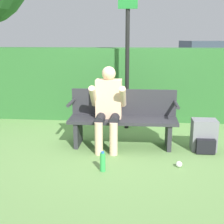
{
  "coord_description": "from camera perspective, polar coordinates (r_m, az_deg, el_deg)",
  "views": [
    {
      "loc": [
        0.21,
        -4.37,
        1.59
      ],
      "look_at": [
        -0.15,
        -0.1,
        0.54
      ],
      "focal_mm": 50.0,
      "sensor_mm": 36.0,
      "label": 1
    }
  ],
  "objects": [
    {
      "name": "litter_crumple",
      "position": [
        4.01,
        12.15,
        -9.32
      ],
      "size": [
        0.08,
        0.08,
        0.08
      ],
      "color": "silver",
      "rests_on": "ground"
    },
    {
      "name": "ground_plane",
      "position": [
        4.65,
        1.96,
        -6.21
      ],
      "size": [
        40.0,
        40.0,
        0.0
      ],
      "primitive_type": "plane",
      "color": "#668E4C"
    },
    {
      "name": "backpack",
      "position": [
        4.61,
        16.47,
        -4.22
      ],
      "size": [
        0.34,
        0.34,
        0.45
      ],
      "color": "slate",
      "rests_on": "ground"
    },
    {
      "name": "park_bench",
      "position": [
        4.59,
        2.04,
        -1.06
      ],
      "size": [
        1.57,
        0.46,
        0.82
      ],
      "color": "#2D2D33",
      "rests_on": "ground"
    },
    {
      "name": "person_seated",
      "position": [
        4.44,
        -0.7,
        1.39
      ],
      "size": [
        0.5,
        0.57,
        1.17
      ],
      "color": "beige",
      "rests_on": "ground"
    },
    {
      "name": "hedge_back",
      "position": [
        6.07,
        2.81,
        5.17
      ],
      "size": [
        12.0,
        0.58,
        1.36
      ],
      "color": "#2D662D",
      "rests_on": "ground"
    },
    {
      "name": "parked_car",
      "position": [
        16.45,
        16.57,
        10.0
      ],
      "size": [
        4.78,
        2.9,
        1.34
      ],
      "rotation": [
        0.0,
        0.0,
        0.26
      ],
      "color": "#B7BCC6",
      "rests_on": "ground"
    },
    {
      "name": "signpost",
      "position": [
        5.31,
        2.82,
        10.74
      ],
      "size": [
        0.32,
        0.09,
        2.33
      ],
      "color": "black",
      "rests_on": "ground"
    },
    {
      "name": "water_bottle",
      "position": [
        3.79,
        -1.71,
        -9.1
      ],
      "size": [
        0.07,
        0.07,
        0.25
      ],
      "color": "green",
      "rests_on": "ground"
    }
  ]
}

